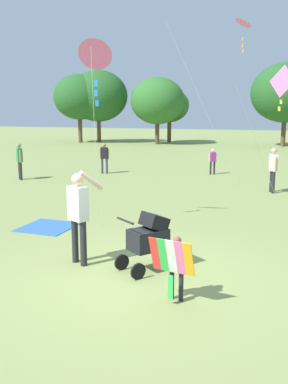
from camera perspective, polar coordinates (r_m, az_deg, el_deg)
ground_plane at (r=7.27m, az=-0.87°, el=-11.17°), size 120.00×120.00×0.00m
treeline_distant at (r=36.21m, az=5.51°, el=12.74°), size 25.03×6.79×6.55m
child_with_butterfly_kite at (r=6.12m, az=4.32°, el=-9.45°), size 0.67×0.40×0.99m
person_adult_flyer at (r=7.55m, az=-8.94°, el=-2.44°), size 0.66×0.49×1.75m
stroller at (r=7.28m, az=0.70°, el=-6.09°), size 0.89×1.06×1.03m
kite_adult_black at (r=9.92m, az=-6.68°, el=18.03°), size 1.50×2.59×4.34m
kite_orange_delta at (r=17.13m, az=13.32°, el=21.32°), size 2.81×2.41×6.18m
kite_green_novelty at (r=14.14m, az=18.25°, el=13.79°), size 1.42×3.53×4.20m
person_red_shirt at (r=18.74m, az=9.36°, el=4.43°), size 0.31×0.27×1.14m
person_sitting_far at (r=17.76m, az=-16.64°, el=4.44°), size 0.37×0.36×1.49m
person_couple_left at (r=18.84m, az=-5.44°, el=4.97°), size 0.43×0.24×1.37m
person_kid_running at (r=14.89m, az=17.23°, el=3.36°), size 0.31×0.47×1.54m
picnic_blanket at (r=10.35m, az=-13.01°, el=-4.66°), size 1.21×1.25×0.02m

